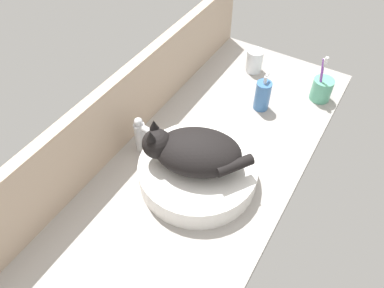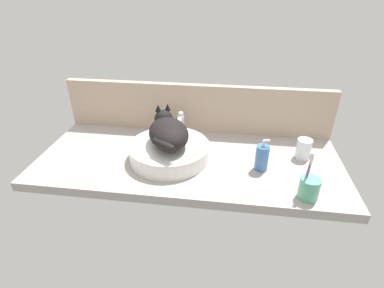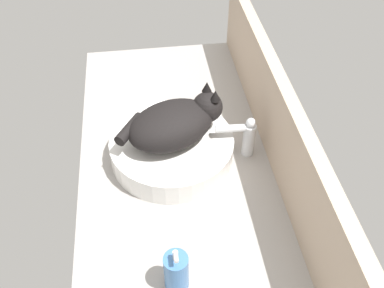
% 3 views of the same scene
% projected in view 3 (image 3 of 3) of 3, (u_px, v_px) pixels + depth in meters
% --- Properties ---
extents(ground_plane, '(1.37, 0.59, 0.04)m').
position_uv_depth(ground_plane, '(183.00, 182.00, 1.23)').
color(ground_plane, '#9E9993').
extents(backsplash_panel, '(1.37, 0.04, 0.25)m').
position_uv_depth(backsplash_panel, '(284.00, 137.00, 1.15)').
color(backsplash_panel, tan).
rests_on(backsplash_panel, ground_plane).
extents(sink_basin, '(0.36, 0.36, 0.07)m').
position_uv_depth(sink_basin, '(172.00, 148.00, 1.25)').
color(sink_basin, white).
rests_on(sink_basin, ground_plane).
extents(cat, '(0.25, 0.31, 0.14)m').
position_uv_depth(cat, '(175.00, 123.00, 1.19)').
color(cat, black).
rests_on(cat, sink_basin).
extents(faucet, '(0.04, 0.12, 0.14)m').
position_uv_depth(faucet, '(245.00, 135.00, 1.23)').
color(faucet, silver).
rests_on(faucet, ground_plane).
extents(soap_dispenser, '(0.06, 0.06, 0.15)m').
position_uv_depth(soap_dispenser, '(176.00, 272.00, 0.95)').
color(soap_dispenser, '#3F72B2').
rests_on(soap_dispenser, ground_plane).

